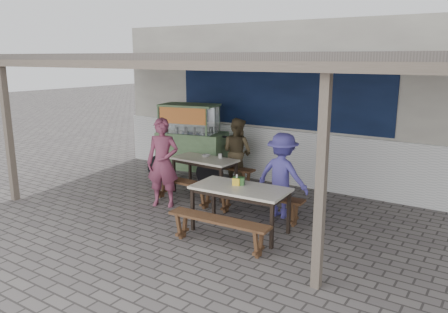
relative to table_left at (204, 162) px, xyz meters
name	(u,v)px	position (x,y,z in m)	size (l,w,h in m)	color
ground	(204,224)	(0.99, -1.37, -0.67)	(60.00, 60.00, 0.00)	#645E5A
back_wall	(297,104)	(0.99, 2.20, 1.05)	(9.00, 1.28, 3.50)	beige
warung_roof	(234,59)	(1.01, -0.48, 2.05)	(9.00, 4.21, 2.81)	#514C46
table_left	(204,162)	(0.00, 0.00, 0.00)	(1.34, 0.68, 0.75)	silver
bench_left_street	(182,186)	(-0.02, -0.70, -0.33)	(1.43, 0.33, 0.45)	brown
bench_left_wall	(224,171)	(0.02, 0.70, -0.33)	(1.43, 0.33, 0.45)	brown
table_right	(240,192)	(1.66, -1.31, 0.01)	(1.56, 0.85, 0.75)	silver
bench_right_street	(218,225)	(1.70, -1.99, -0.32)	(1.63, 0.37, 0.45)	brown
bench_right_wall	(259,200)	(1.62, -0.64, -0.32)	(1.63, 0.37, 0.45)	brown
vendor_cart	(191,139)	(-0.88, 0.70, 0.28)	(2.06, 1.16, 1.73)	#719B67
patron_street_side	(163,163)	(-0.22, -1.01, 0.17)	(0.61, 0.40, 1.67)	#813952
patron_wall_side	(237,152)	(0.22, 0.90, 0.08)	(0.72, 0.56, 1.49)	brown
patron_right_table	(282,175)	(1.89, -0.29, 0.08)	(0.97, 0.55, 1.49)	#514AAC
tissue_box	(237,181)	(1.54, -1.23, 0.14)	(0.12, 0.12, 0.12)	yellow
donation_box	(239,181)	(1.56, -1.21, 0.14)	(0.18, 0.12, 0.12)	#34662D
condiment_jar	(220,156)	(0.25, 0.21, 0.13)	(0.08, 0.08, 0.09)	silver
condiment_bowl	(206,156)	(-0.07, 0.15, 0.10)	(0.17, 0.17, 0.04)	silver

